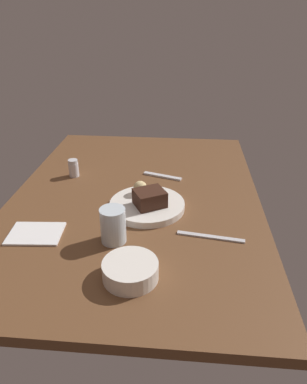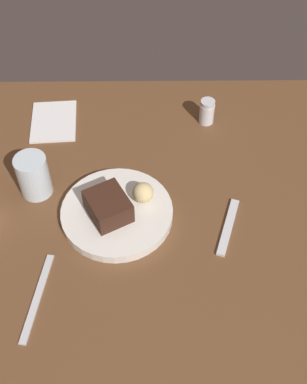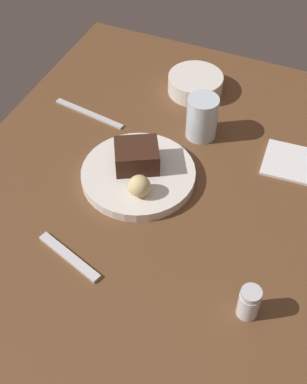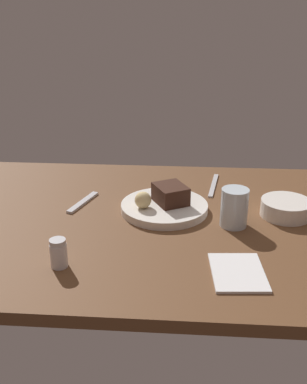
{
  "view_description": "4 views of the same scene",
  "coord_description": "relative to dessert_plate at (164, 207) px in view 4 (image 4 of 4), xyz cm",
  "views": [
    {
      "loc": [
        105.92,
        15.65,
        61.67
      ],
      "look_at": [
        0.79,
        6.34,
        5.28
      ],
      "focal_mm": 33.34,
      "sensor_mm": 36.0,
      "label": 1
    },
    {
      "loc": [
        0.53,
        69.56,
        88.57
      ],
      "look_at": [
        -0.08,
        2.21,
        7.82
      ],
      "focal_mm": 46.24,
      "sensor_mm": 36.0,
      "label": 2
    },
    {
      "loc": [
        -61.84,
        -28.58,
        84.47
      ],
      "look_at": [
        3.38,
        -0.48,
        5.52
      ],
      "focal_mm": 49.56,
      "sensor_mm": 36.0,
      "label": 3
    },
    {
      "loc": [
        13.22,
        -109.77,
        57.23
      ],
      "look_at": [
        4.82,
        4.32,
        8.87
      ],
      "focal_mm": 42.69,
      "sensor_mm": 36.0,
      "label": 4
    }
  ],
  "objects": [
    {
      "name": "water_glass",
      "position": [
        18.3,
        -7.35,
        3.97
      ],
      "size": [
        7.04,
        7.04,
        10.11
      ],
      "primitive_type": "cylinder",
      "color": "silver",
      "rests_on": "dining_table"
    },
    {
      "name": "dining_table",
      "position": [
        -7.8,
        -4.89,
        -2.59
      ],
      "size": [
        120.0,
        84.0,
        3.0
      ],
      "primitive_type": "cube",
      "color": "brown",
      "rests_on": "ground"
    },
    {
      "name": "side_bowl",
      "position": [
        32.94,
        -0.54,
        1.16
      ],
      "size": [
        13.5,
        13.5,
        4.48
      ],
      "primitive_type": "cylinder",
      "color": "white",
      "rests_on": "dining_table"
    },
    {
      "name": "dessert_plate",
      "position": [
        0.0,
        0.0,
        0.0
      ],
      "size": [
        24.06,
        24.06,
        2.17
      ],
      "primitive_type": "cylinder",
      "color": "white",
      "rests_on": "dining_table"
    },
    {
      "name": "bread_roll",
      "position": [
        -5.65,
        -2.85,
        3.35
      ],
      "size": [
        4.52,
        4.52,
        4.52
      ],
      "primitive_type": "sphere",
      "color": "#DBC184",
      "rests_on": "dessert_plate"
    },
    {
      "name": "folded_napkin",
      "position": [
        17.36,
        -30.21,
        -0.79
      ],
      "size": [
        12.27,
        15.72,
        0.6
      ],
      "primitive_type": "cube",
      "rotation": [
        0.0,
        0.0,
        0.07
      ],
      "color": "white",
      "rests_on": "dining_table"
    },
    {
      "name": "salt_shaker",
      "position": [
        -21.55,
        -30.17,
        2.19
      ],
      "size": [
        3.76,
        3.76,
        6.65
      ],
      "color": "silver",
      "rests_on": "dining_table"
    },
    {
      "name": "butter_knife",
      "position": [
        14.52,
        19.52,
        -0.84
      ],
      "size": [
        4.2,
        19.0,
        0.5
      ],
      "primitive_type": "cube",
      "rotation": [
        0.0,
        0.0,
        1.42
      ],
      "color": "silver",
      "rests_on": "dining_table"
    },
    {
      "name": "chocolate_cake_slice",
      "position": [
        1.62,
        1.02,
        3.63
      ],
      "size": [
        11.14,
        11.65,
        5.09
      ],
      "primitive_type": "cube",
      "rotation": [
        0.0,
        0.0,
        5.21
      ],
      "color": "#381E14",
      "rests_on": "dessert_plate"
    },
    {
      "name": "dessert_spoon",
      "position": [
        -23.69,
        3.39,
        -0.74
      ],
      "size": [
        6.39,
        14.81,
        0.7
      ],
      "primitive_type": "cube",
      "rotation": [
        0.0,
        0.0,
        1.25
      ],
      "color": "silver",
      "rests_on": "dining_table"
    }
  ]
}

